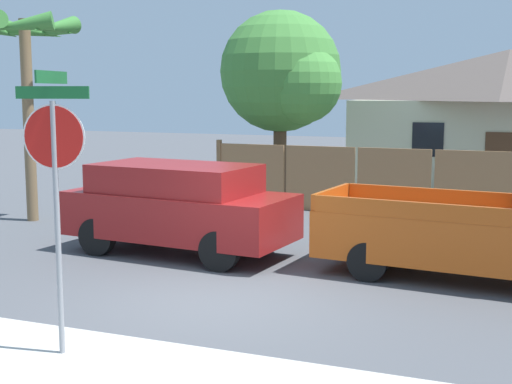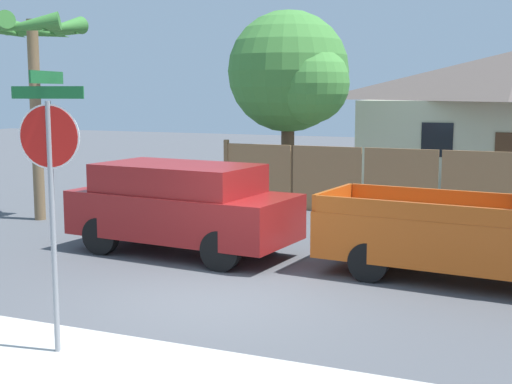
% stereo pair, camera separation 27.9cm
% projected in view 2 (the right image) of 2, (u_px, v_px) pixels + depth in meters
% --- Properties ---
extents(ground_plane, '(80.00, 80.00, 0.00)m').
position_uv_depth(ground_plane, '(213.00, 299.00, 11.29)').
color(ground_plane, '#4C4F54').
extents(sidewalk_strip, '(36.00, 3.20, 0.01)m').
position_uv_depth(sidewalk_strip, '(70.00, 383.00, 8.02)').
color(sidewalk_strip, beige).
rests_on(sidewalk_strip, ground).
extents(wooden_fence, '(14.23, 0.12, 1.88)m').
position_uv_depth(wooden_fence, '(480.00, 187.00, 17.86)').
color(wooden_fence, '#997047').
rests_on(wooden_fence, ground).
extents(oak_tree, '(3.82, 3.63, 5.67)m').
position_uv_depth(oak_tree, '(292.00, 74.00, 21.23)').
color(oak_tree, brown).
rests_on(oak_tree, ground).
extents(palm_tree, '(2.54, 2.74, 5.13)m').
position_uv_depth(palm_tree, '(33.00, 45.00, 17.67)').
color(palm_tree, brown).
rests_on(palm_tree, ground).
extents(red_suv, '(4.73, 2.39, 1.82)m').
position_uv_depth(red_suv, '(182.00, 205.00, 14.35)').
color(red_suv, maroon).
rests_on(red_suv, ground).
extents(orange_pickup, '(5.69, 2.40, 1.77)m').
position_uv_depth(orange_pickup, '(496.00, 235.00, 12.00)').
color(orange_pickup, '#B74C14').
rests_on(orange_pickup, ground).
extents(stop_sign, '(0.91, 0.82, 3.50)m').
position_uv_depth(stop_sign, '(50.00, 163.00, 8.68)').
color(stop_sign, gray).
rests_on(stop_sign, ground).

